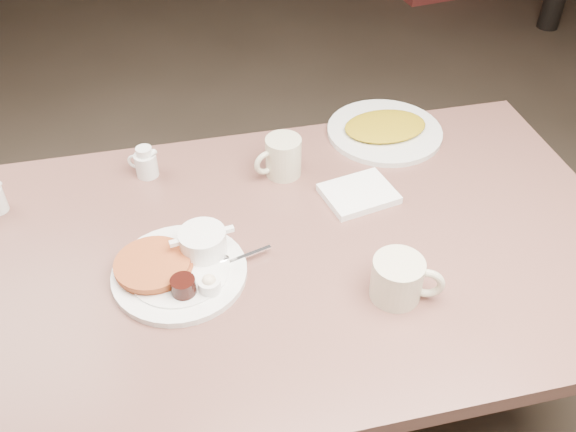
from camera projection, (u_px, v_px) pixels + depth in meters
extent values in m
cube|color=#4C3F33|center=(289.00, 428.00, 1.85)|extent=(7.00, 8.00, 0.02)
cube|color=#84564C|center=(290.00, 253.00, 1.36)|extent=(1.50, 0.90, 0.04)
cylinder|color=black|center=(290.00, 350.00, 1.60)|extent=(0.14, 0.14, 0.69)
cylinder|color=black|center=(290.00, 424.00, 1.84)|extent=(0.56, 0.56, 0.03)
cylinder|color=white|center=(180.00, 273.00, 1.28)|extent=(0.31, 0.31, 0.01)
cylinder|color=white|center=(179.00, 270.00, 1.27)|extent=(0.24, 0.24, 0.00)
cylinder|color=#B45427|center=(155.00, 266.00, 1.28)|extent=(0.18, 0.18, 0.01)
cylinder|color=#B45427|center=(152.00, 264.00, 1.26)|extent=(0.18, 0.18, 0.01)
cylinder|color=white|center=(203.00, 242.00, 1.30)|extent=(0.11, 0.11, 0.05)
cube|color=white|center=(175.00, 243.00, 1.27)|extent=(0.02, 0.01, 0.01)
cube|color=white|center=(229.00, 229.00, 1.30)|extent=(0.02, 0.01, 0.01)
ellipsoid|color=white|center=(196.00, 238.00, 1.29)|extent=(0.05, 0.05, 0.03)
ellipsoid|color=white|center=(210.00, 238.00, 1.29)|extent=(0.04, 0.04, 0.02)
cylinder|color=black|center=(183.00, 287.00, 1.22)|extent=(0.06, 0.06, 0.04)
cylinder|color=white|center=(210.00, 285.00, 1.23)|extent=(0.05, 0.05, 0.03)
ellipsoid|color=#FFE5BF|center=(209.00, 280.00, 1.22)|extent=(0.03, 0.03, 0.02)
cube|color=white|center=(248.00, 255.00, 1.31)|extent=(0.11, 0.04, 0.00)
ellipsoid|color=white|center=(221.00, 259.00, 1.30)|extent=(0.04, 0.03, 0.01)
cylinder|color=beige|center=(397.00, 279.00, 1.22)|extent=(0.14, 0.14, 0.09)
cylinder|color=black|center=(399.00, 265.00, 1.19)|extent=(0.11, 0.11, 0.01)
torus|color=beige|center=(426.00, 283.00, 1.21)|extent=(0.07, 0.04, 0.07)
cube|color=white|center=(359.00, 194.00, 1.47)|extent=(0.18, 0.16, 0.02)
cylinder|color=beige|center=(283.00, 157.00, 1.51)|extent=(0.11, 0.11, 0.10)
torus|color=beige|center=(266.00, 163.00, 1.49)|extent=(0.07, 0.03, 0.06)
cylinder|color=white|center=(146.00, 165.00, 1.52)|extent=(0.06, 0.06, 0.06)
cylinder|color=white|center=(144.00, 152.00, 1.49)|extent=(0.04, 0.04, 0.02)
cone|color=white|center=(152.00, 154.00, 1.49)|extent=(0.02, 0.03, 0.02)
torus|color=white|center=(135.00, 162.00, 1.52)|extent=(0.04, 0.02, 0.04)
cylinder|color=silver|center=(384.00, 131.00, 1.67)|extent=(0.33, 0.33, 0.01)
ellipsoid|color=#AF9516|center=(385.00, 126.00, 1.66)|extent=(0.23, 0.17, 0.02)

